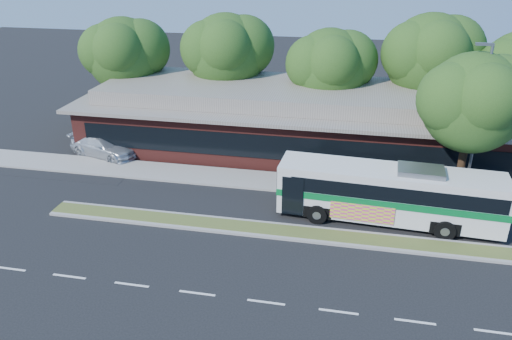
{
  "coord_description": "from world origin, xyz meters",
  "views": [
    {
      "loc": [
        2.86,
        -21.41,
        13.65
      ],
      "look_at": [
        -2.17,
        3.7,
        2.0
      ],
      "focal_mm": 35.0,
      "sensor_mm": 36.0,
      "label": 1
    }
  ],
  "objects_px": {
    "transit_bus": "(390,190)",
    "sidewalk_tree": "(481,100)",
    "lamp_post": "(477,121)",
    "sedan": "(104,146)"
  },
  "relations": [
    {
      "from": "sidewalk_tree",
      "to": "lamp_post",
      "type": "bearing_deg",
      "value": -95.75
    },
    {
      "from": "transit_bus",
      "to": "sedan",
      "type": "distance_m",
      "value": 19.92
    },
    {
      "from": "lamp_post",
      "to": "sidewalk_tree",
      "type": "distance_m",
      "value": 1.13
    },
    {
      "from": "lamp_post",
      "to": "sedan",
      "type": "height_order",
      "value": "lamp_post"
    },
    {
      "from": "lamp_post",
      "to": "sedan",
      "type": "distance_m",
      "value": 24.01
    },
    {
      "from": "transit_bus",
      "to": "sidewalk_tree",
      "type": "xyz_separation_m",
      "value": [
        4.42,
        3.4,
        4.17
      ]
    },
    {
      "from": "lamp_post",
      "to": "transit_bus",
      "type": "height_order",
      "value": "lamp_post"
    },
    {
      "from": "lamp_post",
      "to": "sedan",
      "type": "xyz_separation_m",
      "value": [
        -23.53,
        2.31,
        -4.16
      ]
    },
    {
      "from": "lamp_post",
      "to": "sidewalk_tree",
      "type": "relative_size",
      "value": 1.06
    },
    {
      "from": "transit_bus",
      "to": "sidewalk_tree",
      "type": "relative_size",
      "value": 1.37
    }
  ]
}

